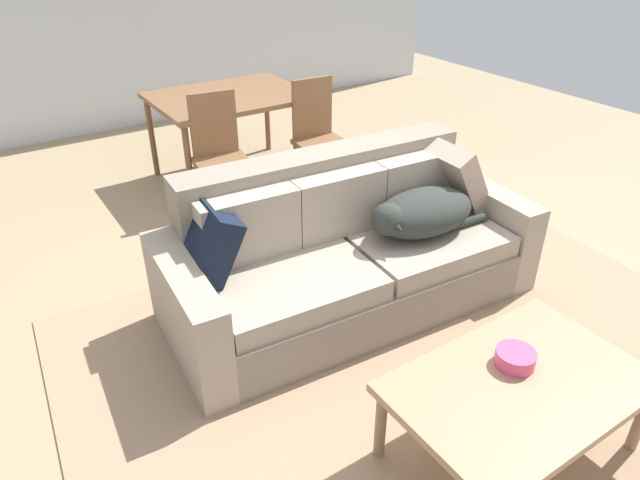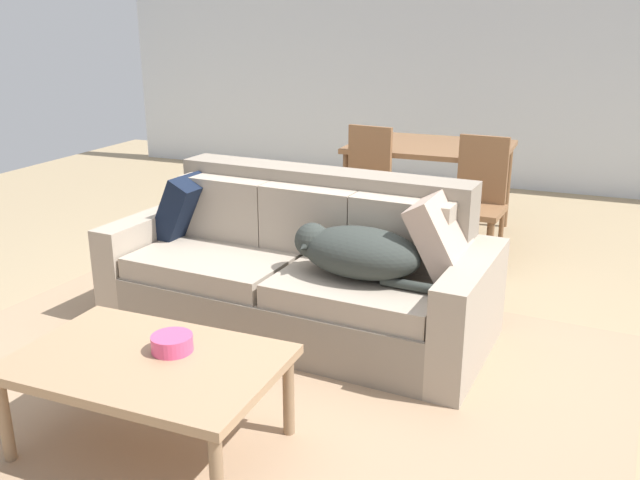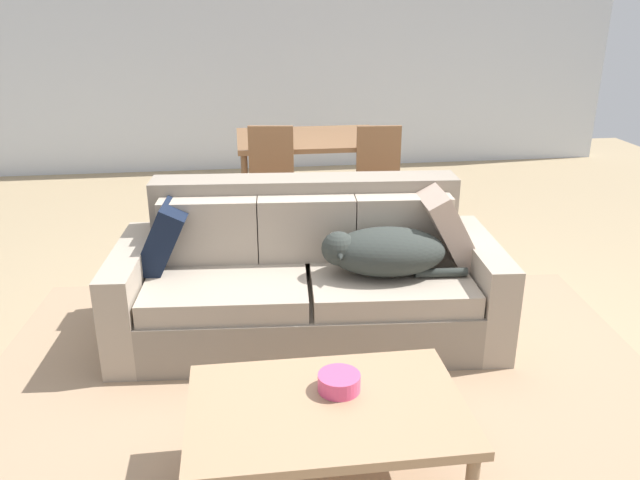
{
  "view_description": "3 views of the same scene",
  "coord_description": "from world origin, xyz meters",
  "px_view_note": "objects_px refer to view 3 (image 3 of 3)",
  "views": [
    {
      "loc": [
        -1.8,
        -2.4,
        2.14
      ],
      "look_at": [
        -0.25,
        -0.05,
        0.49
      ],
      "focal_mm": 32.15,
      "sensor_mm": 36.0,
      "label": 1
    },
    {
      "loc": [
        1.44,
        -3.41,
        1.73
      ],
      "look_at": [
        0.18,
        -0.32,
        0.64
      ],
      "focal_mm": 38.18,
      "sensor_mm": 36.0,
      "label": 2
    },
    {
      "loc": [
        -0.44,
        -3.44,
        1.9
      ],
      "look_at": [
        0.01,
        -0.1,
        0.61
      ],
      "focal_mm": 35.62,
      "sensor_mm": 36.0,
      "label": 3
    }
  ],
  "objects_px": {
    "throw_pillow_by_right_arm": "(446,225)",
    "dog_on_left_cushion": "(383,251)",
    "throw_pillow_by_left_arm": "(165,236)",
    "dining_table": "(310,144)",
    "dining_chair_near_right": "(380,181)",
    "dining_chair_near_left": "(271,182)",
    "couch": "(308,279)",
    "coffee_table": "(327,414)",
    "bowl_on_coffee_table": "(339,382)"
  },
  "relations": [
    {
      "from": "dog_on_left_cushion",
      "to": "dining_chair_near_right",
      "type": "bearing_deg",
      "value": 82.03
    },
    {
      "from": "throw_pillow_by_right_arm",
      "to": "coffee_table",
      "type": "xyz_separation_m",
      "value": [
        -0.91,
        -1.36,
        -0.26
      ]
    },
    {
      "from": "dog_on_left_cushion",
      "to": "dining_chair_near_left",
      "type": "relative_size",
      "value": 0.85
    },
    {
      "from": "coffee_table",
      "to": "dining_table",
      "type": "xyz_separation_m",
      "value": [
        0.34,
        3.44,
        0.31
      ]
    },
    {
      "from": "dog_on_left_cushion",
      "to": "dining_chair_near_right",
      "type": "distance_m",
      "value": 1.68
    },
    {
      "from": "dog_on_left_cushion",
      "to": "throw_pillow_by_right_arm",
      "type": "xyz_separation_m",
      "value": [
        0.42,
        0.18,
        0.07
      ]
    },
    {
      "from": "dog_on_left_cushion",
      "to": "coffee_table",
      "type": "distance_m",
      "value": 1.28
    },
    {
      "from": "dog_on_left_cushion",
      "to": "dining_chair_near_left",
      "type": "bearing_deg",
      "value": 111.55
    },
    {
      "from": "dog_on_left_cushion",
      "to": "throw_pillow_by_left_arm",
      "type": "height_order",
      "value": "throw_pillow_by_left_arm"
    },
    {
      "from": "bowl_on_coffee_table",
      "to": "coffee_table",
      "type": "bearing_deg",
      "value": -124.17
    },
    {
      "from": "throw_pillow_by_left_arm",
      "to": "throw_pillow_by_right_arm",
      "type": "xyz_separation_m",
      "value": [
        1.64,
        -0.12,
        0.03
      ]
    },
    {
      "from": "dog_on_left_cushion",
      "to": "dining_chair_near_right",
      "type": "relative_size",
      "value": 0.87
    },
    {
      "from": "throw_pillow_by_left_arm",
      "to": "dining_chair_near_right",
      "type": "relative_size",
      "value": 0.43
    },
    {
      "from": "throw_pillow_by_left_arm",
      "to": "throw_pillow_by_right_arm",
      "type": "relative_size",
      "value": 0.87
    },
    {
      "from": "couch",
      "to": "dog_on_left_cushion",
      "type": "xyz_separation_m",
      "value": [
        0.4,
        -0.2,
        0.24
      ]
    },
    {
      "from": "coffee_table",
      "to": "dog_on_left_cushion",
      "type": "bearing_deg",
      "value": 67.5
    },
    {
      "from": "throw_pillow_by_left_arm",
      "to": "bowl_on_coffee_table",
      "type": "bearing_deg",
      "value": -59.97
    },
    {
      "from": "bowl_on_coffee_table",
      "to": "dining_chair_near_left",
      "type": "xyz_separation_m",
      "value": [
        -0.1,
        2.76,
        0.06
      ]
    },
    {
      "from": "couch",
      "to": "coffee_table",
      "type": "distance_m",
      "value": 1.37
    },
    {
      "from": "couch",
      "to": "dining_chair_near_right",
      "type": "bearing_deg",
      "value": 66.55
    },
    {
      "from": "throw_pillow_by_left_arm",
      "to": "coffee_table",
      "type": "relative_size",
      "value": 0.37
    },
    {
      "from": "dining_table",
      "to": "coffee_table",
      "type": "bearing_deg",
      "value": -95.63
    },
    {
      "from": "coffee_table",
      "to": "dining_chair_near_left",
      "type": "distance_m",
      "value": 2.85
    },
    {
      "from": "throw_pillow_by_right_arm",
      "to": "bowl_on_coffee_table",
      "type": "height_order",
      "value": "throw_pillow_by_right_arm"
    },
    {
      "from": "couch",
      "to": "dining_chair_near_right",
      "type": "height_order",
      "value": "dining_chair_near_right"
    },
    {
      "from": "couch",
      "to": "throw_pillow_by_left_arm",
      "type": "xyz_separation_m",
      "value": [
        -0.82,
        0.1,
        0.28
      ]
    },
    {
      "from": "dining_chair_near_left",
      "to": "throw_pillow_by_left_arm",
      "type": "bearing_deg",
      "value": -109.27
    },
    {
      "from": "throw_pillow_by_left_arm",
      "to": "dining_table",
      "type": "distance_m",
      "value": 2.24
    },
    {
      "from": "dining_table",
      "to": "throw_pillow_by_left_arm",
      "type": "bearing_deg",
      "value": -118.72
    },
    {
      "from": "dog_on_left_cushion",
      "to": "throw_pillow_by_right_arm",
      "type": "relative_size",
      "value": 1.76
    },
    {
      "from": "couch",
      "to": "dog_on_left_cushion",
      "type": "height_order",
      "value": "couch"
    },
    {
      "from": "couch",
      "to": "dining_table",
      "type": "bearing_deg",
      "value": 86.97
    },
    {
      "from": "couch",
      "to": "dog_on_left_cushion",
      "type": "distance_m",
      "value": 0.51
    },
    {
      "from": "couch",
      "to": "throw_pillow_by_right_arm",
      "type": "distance_m",
      "value": 0.88
    },
    {
      "from": "dining_chair_near_right",
      "to": "dining_chair_near_left",
      "type": "bearing_deg",
      "value": -177.98
    },
    {
      "from": "throw_pillow_by_left_arm",
      "to": "dining_chair_near_left",
      "type": "height_order",
      "value": "dining_chair_near_left"
    },
    {
      "from": "throw_pillow_by_right_arm",
      "to": "dog_on_left_cushion",
      "type": "bearing_deg",
      "value": -156.36
    },
    {
      "from": "couch",
      "to": "dining_table",
      "type": "xyz_separation_m",
      "value": [
        0.26,
        2.07,
        0.36
      ]
    },
    {
      "from": "throw_pillow_by_right_arm",
      "to": "dining_chair_near_left",
      "type": "bearing_deg",
      "value": 122.42
    },
    {
      "from": "dining_chair_near_right",
      "to": "couch",
      "type": "bearing_deg",
      "value": -113.54
    },
    {
      "from": "dining_table",
      "to": "dining_chair_near_left",
      "type": "distance_m",
      "value": 0.72
    },
    {
      "from": "dog_on_left_cushion",
      "to": "dining_chair_near_left",
      "type": "height_order",
      "value": "dining_chair_near_left"
    },
    {
      "from": "couch",
      "to": "dining_table",
      "type": "relative_size",
      "value": 1.79
    },
    {
      "from": "dining_table",
      "to": "bowl_on_coffee_table",
      "type": "bearing_deg",
      "value": -94.73
    },
    {
      "from": "coffee_table",
      "to": "dining_table",
      "type": "height_order",
      "value": "dining_table"
    },
    {
      "from": "coffee_table",
      "to": "dining_table",
      "type": "relative_size",
      "value": 0.85
    },
    {
      "from": "dog_on_left_cushion",
      "to": "throw_pillow_by_left_arm",
      "type": "distance_m",
      "value": 1.26
    },
    {
      "from": "dog_on_left_cushion",
      "to": "bowl_on_coffee_table",
      "type": "distance_m",
      "value": 1.17
    },
    {
      "from": "throw_pillow_by_right_arm",
      "to": "coffee_table",
      "type": "height_order",
      "value": "throw_pillow_by_right_arm"
    },
    {
      "from": "dog_on_left_cushion",
      "to": "bowl_on_coffee_table",
      "type": "height_order",
      "value": "dog_on_left_cushion"
    }
  ]
}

